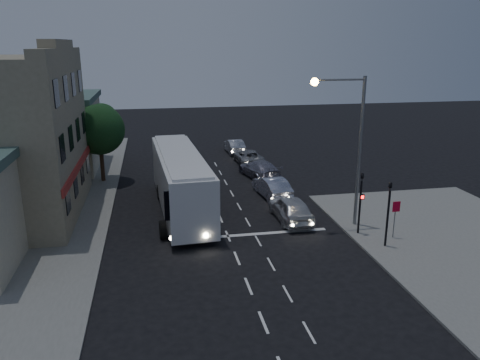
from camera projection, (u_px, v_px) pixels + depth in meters
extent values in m
plane|color=black|center=(234.00, 250.00, 25.56)|extent=(120.00, 120.00, 0.00)
cube|color=slate|center=(19.00, 214.00, 30.79)|extent=(12.00, 50.00, 0.12)
cube|color=silver|center=(263.00, 322.00, 18.96)|extent=(0.12, 1.60, 0.01)
cube|color=silver|center=(248.00, 286.00, 21.79)|extent=(0.12, 1.60, 0.01)
cube|color=silver|center=(237.00, 258.00, 24.62)|extent=(0.12, 1.60, 0.01)
cube|color=silver|center=(228.00, 236.00, 27.45)|extent=(0.12, 1.60, 0.01)
cube|color=silver|center=(220.00, 218.00, 30.28)|extent=(0.12, 1.60, 0.01)
cube|color=silver|center=(214.00, 203.00, 33.11)|extent=(0.12, 1.60, 0.01)
cube|color=silver|center=(209.00, 191.00, 35.94)|extent=(0.12, 1.60, 0.01)
cube|color=silver|center=(205.00, 180.00, 38.77)|extent=(0.12, 1.60, 0.01)
cube|color=silver|center=(201.00, 171.00, 41.60)|extent=(0.12, 1.60, 0.01)
cube|color=silver|center=(309.00, 332.00, 18.30)|extent=(0.10, 1.50, 0.01)
cube|color=silver|center=(288.00, 294.00, 21.13)|extent=(0.10, 1.50, 0.01)
cube|color=silver|center=(271.00, 264.00, 23.96)|extent=(0.10, 1.50, 0.01)
cube|color=silver|center=(258.00, 241.00, 26.79)|extent=(0.10, 1.50, 0.01)
cube|color=silver|center=(248.00, 222.00, 29.62)|extent=(0.10, 1.50, 0.01)
cube|color=silver|center=(239.00, 206.00, 32.45)|extent=(0.10, 1.50, 0.01)
cube|color=silver|center=(232.00, 193.00, 35.28)|extent=(0.10, 1.50, 0.01)
cube|color=silver|center=(226.00, 182.00, 38.11)|extent=(0.10, 1.50, 0.01)
cube|color=silver|center=(220.00, 173.00, 40.94)|extent=(0.10, 1.50, 0.01)
cube|color=silver|center=(216.00, 164.00, 43.77)|extent=(0.10, 1.50, 0.01)
cube|color=silver|center=(261.00, 234.00, 27.80)|extent=(8.00, 0.35, 0.01)
cube|color=silver|center=(180.00, 180.00, 31.10)|extent=(3.48, 13.18, 3.48)
cube|color=silver|center=(179.00, 154.00, 30.60)|extent=(3.02, 12.72, 0.20)
cube|color=black|center=(188.00, 204.00, 24.84)|extent=(2.50, 0.28, 1.63)
cube|color=black|center=(200.00, 167.00, 31.66)|extent=(0.68, 10.85, 0.98)
cube|color=black|center=(159.00, 169.00, 31.17)|extent=(0.68, 10.85, 0.98)
cube|color=#AE3926|center=(200.00, 182.00, 32.51)|extent=(0.38, 5.97, 1.52)
cube|color=#AE3926|center=(159.00, 184.00, 32.02)|extent=(0.38, 5.97, 1.52)
cylinder|color=black|center=(163.00, 230.00, 26.99)|extent=(0.44, 1.11, 1.09)
cylinder|color=black|center=(210.00, 226.00, 27.47)|extent=(0.44, 1.11, 1.09)
cylinder|color=black|center=(160.00, 192.00, 33.86)|extent=(0.44, 1.11, 1.09)
cylinder|color=black|center=(197.00, 190.00, 34.34)|extent=(0.44, 1.11, 1.09)
cylinder|color=black|center=(159.00, 185.00, 35.61)|extent=(0.44, 1.11, 1.09)
cylinder|color=black|center=(195.00, 183.00, 36.09)|extent=(0.44, 1.11, 1.09)
cylinder|color=#FFF2CC|center=(172.00, 238.00, 25.13)|extent=(0.29, 0.07, 0.28)
cylinder|color=#FFF2CC|center=(206.00, 236.00, 25.45)|extent=(0.29, 0.07, 0.28)
imported|color=silver|center=(291.00, 208.00, 29.69)|extent=(2.02, 4.78, 1.62)
imported|color=#A7ABBE|center=(272.00, 187.00, 34.28)|extent=(2.11, 4.74, 1.51)
imported|color=gray|center=(259.00, 169.00, 39.27)|extent=(3.15, 5.43, 1.48)
imported|color=gray|center=(248.00, 157.00, 43.87)|extent=(2.40, 4.91, 1.34)
imported|color=#B1B1B8|center=(234.00, 146.00, 48.19)|extent=(1.72, 4.39, 1.43)
cylinder|color=black|center=(360.00, 207.00, 27.18)|extent=(0.12, 0.12, 3.20)
imported|color=black|center=(362.00, 173.00, 26.61)|extent=(0.15, 0.18, 0.90)
cube|color=black|center=(362.00, 197.00, 26.82)|extent=(0.25, 0.12, 0.30)
cube|color=#FF0C0C|center=(363.00, 197.00, 26.75)|extent=(0.16, 0.02, 0.18)
cylinder|color=black|center=(387.00, 219.00, 25.42)|extent=(0.12, 0.12, 3.20)
imported|color=black|center=(391.00, 183.00, 24.85)|extent=(0.18, 0.15, 0.90)
cylinder|color=slate|center=(394.00, 221.00, 26.71)|extent=(0.06, 0.06, 2.00)
cube|color=#B60020|center=(396.00, 207.00, 26.39)|extent=(0.45, 0.03, 0.60)
cylinder|color=slate|center=(360.00, 153.00, 27.76)|extent=(0.20, 0.20, 9.00)
cylinder|color=slate|center=(340.00, 80.00, 26.29)|extent=(3.00, 0.12, 0.12)
sphere|color=#FFBF59|center=(315.00, 82.00, 26.05)|extent=(0.44, 0.44, 0.44)
cube|color=#7A735A|center=(57.00, 52.00, 28.52)|extent=(1.00, 12.00, 0.50)
cube|color=#7A735A|center=(57.00, 44.00, 28.38)|extent=(1.00, 6.00, 0.50)
cube|color=#A72B27|center=(78.00, 167.00, 30.65)|extent=(0.15, 12.00, 0.50)
cube|color=black|center=(68.00, 200.00, 26.62)|extent=(0.06, 1.30, 1.50)
cube|color=black|center=(76.00, 185.00, 29.45)|extent=(0.06, 1.30, 1.50)
cube|color=black|center=(82.00, 172.00, 32.28)|extent=(0.06, 1.30, 1.50)
cube|color=black|center=(87.00, 162.00, 35.11)|extent=(0.06, 1.30, 1.50)
cube|color=black|center=(62.00, 148.00, 25.78)|extent=(0.06, 1.30, 1.50)
cube|color=black|center=(71.00, 138.00, 28.61)|extent=(0.06, 1.30, 1.50)
cube|color=black|center=(78.00, 129.00, 31.44)|extent=(0.06, 1.30, 1.50)
cube|color=black|center=(84.00, 122.00, 34.27)|extent=(0.06, 1.30, 1.50)
cube|color=black|center=(56.00, 93.00, 24.94)|extent=(0.06, 1.30, 1.50)
cube|color=black|center=(66.00, 88.00, 27.77)|extent=(0.06, 1.30, 1.50)
cube|color=black|center=(73.00, 84.00, 30.60)|extent=(0.06, 1.30, 1.50)
cube|color=black|center=(80.00, 81.00, 33.43)|extent=(0.06, 1.30, 1.50)
cube|color=#A9A38E|center=(44.00, 135.00, 41.16)|extent=(9.00, 9.00, 6.00)
cube|color=#425F58|center=(39.00, 98.00, 40.25)|extent=(9.40, 9.40, 0.50)
cylinder|color=black|center=(102.00, 164.00, 37.83)|extent=(0.32, 0.32, 2.80)
sphere|color=#0E3410|center=(99.00, 130.00, 37.05)|extent=(4.00, 4.00, 4.00)
sphere|color=#204323|center=(102.00, 120.00, 37.45)|extent=(2.60, 2.60, 2.60)
sphere|color=#0E3410|center=(94.00, 126.00, 36.32)|extent=(2.40, 2.40, 2.40)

